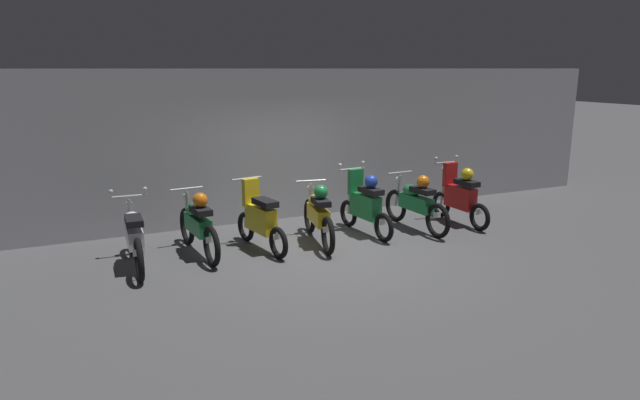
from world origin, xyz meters
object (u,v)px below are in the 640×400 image
object	(u,v)px
motorbike_slot_4	(365,204)
motorbike_slot_2	(260,219)
motorbike_slot_0	(134,236)
motorbike_slot_3	(318,214)
motorbike_slot_6	(460,195)
motorbike_slot_5	(416,202)
motorbike_slot_1	(198,224)

from	to	relation	value
motorbike_slot_4	motorbike_slot_2	bearing A→B (deg)	-178.20
motorbike_slot_0	motorbike_slot_3	world-z (taller)	motorbike_slot_0
motorbike_slot_6	motorbike_slot_3	bearing A→B (deg)	-179.42
motorbike_slot_2	motorbike_slot_4	bearing A→B (deg)	1.80
motorbike_slot_2	motorbike_slot_6	xyz separation A→B (m)	(4.12, -0.07, 0.04)
motorbike_slot_0	motorbike_slot_5	world-z (taller)	motorbike_slot_0
motorbike_slot_3	motorbike_slot_6	size ratio (longest dim) A/B	1.15
motorbike_slot_1	motorbike_slot_5	world-z (taller)	same
motorbike_slot_2	motorbike_slot_3	xyz separation A→B (m)	(1.04, -0.10, 0.00)
motorbike_slot_1	motorbike_slot_5	distance (m)	4.12
motorbike_slot_4	motorbike_slot_5	size ratio (longest dim) A/B	0.86
motorbike_slot_0	motorbike_slot_5	distance (m)	5.14
motorbike_slot_2	motorbike_slot_4	size ratio (longest dim) A/B	0.99
motorbike_slot_2	motorbike_slot_5	xyz separation A→B (m)	(3.09, -0.07, 0.00)
motorbike_slot_4	motorbike_slot_1	bearing A→B (deg)	178.54
motorbike_slot_2	motorbike_slot_5	distance (m)	3.09
motorbike_slot_0	motorbike_slot_1	distance (m)	1.04
motorbike_slot_0	motorbike_slot_3	distance (m)	3.08
motorbike_slot_1	motorbike_slot_3	size ratio (longest dim) A/B	1.01
motorbike_slot_1	motorbike_slot_0	bearing A→B (deg)	-169.88
motorbike_slot_1	motorbike_slot_2	distance (m)	1.03
motorbike_slot_0	motorbike_slot_4	size ratio (longest dim) A/B	1.16
motorbike_slot_3	motorbike_slot_4	world-z (taller)	motorbike_slot_4
motorbike_slot_2	motorbike_slot_3	distance (m)	1.04
motorbike_slot_5	motorbike_slot_6	size ratio (longest dim) A/B	1.16
motorbike_slot_4	motorbike_slot_6	xyz separation A→B (m)	(2.06, -0.14, 0.00)
motorbike_slot_0	motorbike_slot_2	world-z (taller)	motorbike_slot_2
motorbike_slot_2	motorbike_slot_4	distance (m)	2.06
motorbike_slot_6	motorbike_slot_2	bearing A→B (deg)	178.99
motorbike_slot_3	motorbike_slot_6	xyz separation A→B (m)	(3.08, 0.03, 0.04)
motorbike_slot_6	motorbike_slot_5	bearing A→B (deg)	-179.99
motorbike_slot_3	motorbike_slot_4	xyz separation A→B (m)	(1.02, 0.17, 0.04)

